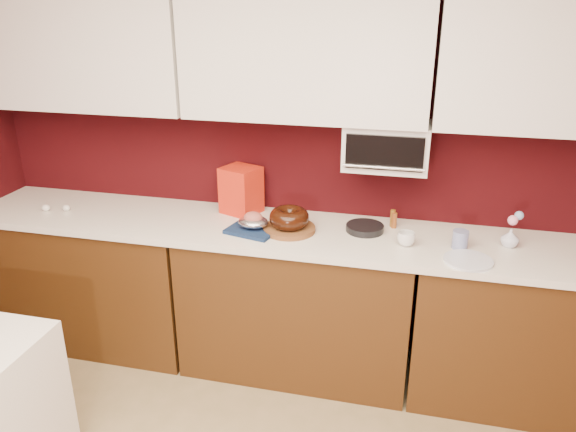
% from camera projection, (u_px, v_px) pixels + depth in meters
% --- Properties ---
extents(wall_back, '(4.00, 0.02, 2.50)m').
position_uv_depth(wall_back, '(310.00, 155.00, 3.30)').
color(wall_back, '#330709').
rests_on(wall_back, floor).
extents(base_cabinet_left, '(1.31, 0.58, 0.86)m').
position_uv_depth(base_cabinet_left, '(96.00, 278.00, 3.62)').
color(base_cabinet_left, '#43260D').
rests_on(base_cabinet_left, floor).
extents(base_cabinet_center, '(1.31, 0.58, 0.86)m').
position_uv_depth(base_cabinet_center, '(298.00, 303.00, 3.33)').
color(base_cabinet_center, '#43260D').
rests_on(base_cabinet_center, floor).
extents(base_cabinet_right, '(1.31, 0.58, 0.86)m').
position_uv_depth(base_cabinet_right, '(538.00, 332.00, 3.04)').
color(base_cabinet_right, '#43260D').
rests_on(base_cabinet_right, floor).
extents(countertop, '(4.00, 0.62, 0.04)m').
position_uv_depth(countertop, '(298.00, 233.00, 3.16)').
color(countertop, silver).
rests_on(countertop, base_cabinet_center).
extents(upper_cabinet_left, '(1.31, 0.33, 0.70)m').
position_uv_depth(upper_cabinet_left, '(79.00, 47.00, 3.23)').
color(upper_cabinet_left, white).
rests_on(upper_cabinet_left, wall_back).
extents(upper_cabinet_center, '(1.31, 0.33, 0.70)m').
position_uv_depth(upper_cabinet_center, '(306.00, 53.00, 2.93)').
color(upper_cabinet_center, white).
rests_on(upper_cabinet_center, wall_back).
extents(toaster_oven, '(0.45, 0.30, 0.25)m').
position_uv_depth(toaster_oven, '(387.00, 145.00, 3.03)').
color(toaster_oven, white).
rests_on(toaster_oven, upper_cabinet_center).
extents(toaster_oven_door, '(0.40, 0.02, 0.18)m').
position_uv_depth(toaster_oven_door, '(384.00, 153.00, 2.88)').
color(toaster_oven_door, black).
rests_on(toaster_oven_door, toaster_oven).
extents(toaster_oven_handle, '(0.42, 0.02, 0.02)m').
position_uv_depth(toaster_oven_handle, '(383.00, 168.00, 2.90)').
color(toaster_oven_handle, silver).
rests_on(toaster_oven_handle, toaster_oven).
extents(cake_base, '(0.30, 0.30, 0.03)m').
position_uv_depth(cake_base, '(289.00, 229.00, 3.14)').
color(cake_base, brown).
rests_on(cake_base, countertop).
extents(bundt_cake, '(0.27, 0.27, 0.09)m').
position_uv_depth(bundt_cake, '(289.00, 218.00, 3.11)').
color(bundt_cake, black).
rests_on(bundt_cake, cake_base).
extents(navy_towel, '(0.31, 0.28, 0.02)m').
position_uv_depth(navy_towel, '(253.00, 229.00, 3.14)').
color(navy_towel, '#132649').
rests_on(navy_towel, countertop).
extents(foil_ham_nest, '(0.20, 0.18, 0.06)m').
position_uv_depth(foil_ham_nest, '(253.00, 222.00, 3.12)').
color(foil_ham_nest, silver).
rests_on(foil_ham_nest, navy_towel).
extents(roasted_ham, '(0.13, 0.12, 0.07)m').
position_uv_depth(roasted_ham, '(253.00, 218.00, 3.11)').
color(roasted_ham, '#AF5C50').
rests_on(roasted_ham, foil_ham_nest).
extents(pandoro_box, '(0.26, 0.25, 0.28)m').
position_uv_depth(pandoro_box, '(241.00, 190.00, 3.36)').
color(pandoro_box, '#B60C13').
rests_on(pandoro_box, countertop).
extents(dark_pan, '(0.23, 0.23, 0.04)m').
position_uv_depth(dark_pan, '(365.00, 228.00, 3.13)').
color(dark_pan, black).
rests_on(dark_pan, countertop).
extents(coffee_mug, '(0.11, 0.11, 0.09)m').
position_uv_depth(coffee_mug, '(406.00, 237.00, 2.95)').
color(coffee_mug, white).
rests_on(coffee_mug, countertop).
extents(blue_jar, '(0.10, 0.10, 0.10)m').
position_uv_depth(blue_jar, '(460.00, 240.00, 2.91)').
color(blue_jar, navy).
rests_on(blue_jar, countertop).
extents(flower_vase, '(0.09, 0.09, 0.11)m').
position_uv_depth(flower_vase, '(510.00, 237.00, 2.93)').
color(flower_vase, silver).
rests_on(flower_vase, countertop).
extents(flower_pink, '(0.05, 0.05, 0.05)m').
position_uv_depth(flower_pink, '(513.00, 220.00, 2.90)').
color(flower_pink, pink).
rests_on(flower_pink, flower_vase).
extents(flower_blue, '(0.05, 0.05, 0.05)m').
position_uv_depth(flower_blue, '(519.00, 215.00, 2.90)').
color(flower_blue, '#86A5D6').
rests_on(flower_blue, flower_vase).
extents(china_plate, '(0.31, 0.31, 0.01)m').
position_uv_depth(china_plate, '(468.00, 261.00, 2.78)').
color(china_plate, white).
rests_on(china_plate, countertop).
extents(amber_bottle, '(0.04, 0.04, 0.09)m').
position_uv_depth(amber_bottle, '(394.00, 220.00, 3.17)').
color(amber_bottle, brown).
rests_on(amber_bottle, countertop).
extents(egg_left, '(0.05, 0.04, 0.04)m').
position_uv_depth(egg_left, '(66.00, 208.00, 3.42)').
color(egg_left, silver).
rests_on(egg_left, countertop).
extents(egg_right, '(0.06, 0.06, 0.04)m').
position_uv_depth(egg_right, '(46.00, 208.00, 3.42)').
color(egg_right, white).
rests_on(egg_right, countertop).
extents(amber_bottle_tall, '(0.04, 0.04, 0.10)m').
position_uv_depth(amber_bottle_tall, '(393.00, 218.00, 3.18)').
color(amber_bottle_tall, brown).
rests_on(amber_bottle_tall, countertop).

